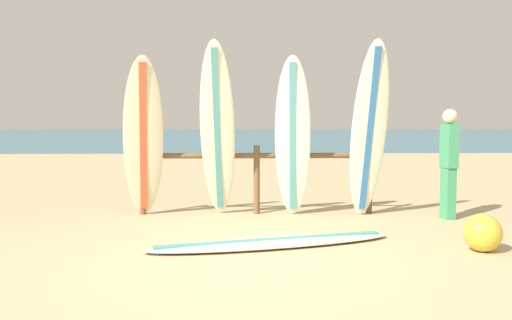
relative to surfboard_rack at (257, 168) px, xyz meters
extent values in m
plane|color=tan|center=(-0.19, -2.77, -0.67)|extent=(120.00, 120.00, 0.00)
cube|color=#196B93|center=(-0.19, 55.23, -0.66)|extent=(120.00, 80.00, 0.01)
cylinder|color=brown|center=(-1.66, 0.00, -0.17)|extent=(0.09, 0.09, 1.00)
cylinder|color=brown|center=(0.00, 0.00, -0.17)|extent=(0.09, 0.09, 1.00)
cylinder|color=brown|center=(1.66, 0.00, -0.17)|extent=(0.09, 0.09, 1.00)
cylinder|color=brown|center=(0.00, 0.00, 0.18)|extent=(3.41, 0.08, 0.08)
ellipsoid|color=beige|center=(-1.58, -0.29, 0.45)|extent=(0.67, 0.78, 2.23)
cube|color=#CC5933|center=(-1.58, -0.29, 0.45)|extent=(0.22, 0.66, 2.06)
ellipsoid|color=silver|center=(-0.55, -0.39, 0.53)|extent=(0.52, 1.05, 2.40)
cube|color=teal|center=(-0.55, -0.39, 0.53)|extent=(0.13, 0.96, 2.22)
ellipsoid|color=white|center=(0.49, -0.32, 0.45)|extent=(0.57, 0.66, 2.24)
cube|color=teal|center=(0.49, -0.32, 0.45)|extent=(0.16, 0.58, 2.06)
ellipsoid|color=white|center=(1.53, -0.45, 0.55)|extent=(0.57, 0.73, 2.43)
cube|color=#3372B2|center=(1.53, -0.45, 0.55)|extent=(0.15, 0.65, 2.24)
ellipsoid|color=beige|center=(0.10, -2.02, -0.63)|extent=(2.82, 1.27, 0.07)
cube|color=teal|center=(0.10, -2.02, -0.63)|extent=(2.49, 0.77, 0.08)
cube|color=#3F9966|center=(2.63, -0.51, -0.31)|extent=(0.16, 0.22, 0.71)
cube|color=#3F9966|center=(2.63, -0.51, 0.34)|extent=(0.19, 0.26, 0.60)
sphere|color=beige|center=(2.63, -0.51, 0.75)|extent=(0.21, 0.21, 0.21)
cube|color=#B22D28|center=(-7.16, 29.69, -0.48)|extent=(1.52, 2.59, 0.35)
cube|color=silver|center=(-7.16, 29.69, -0.13)|extent=(0.89, 1.01, 0.36)
sphere|color=gold|center=(2.25, -2.37, -0.47)|extent=(0.39, 0.39, 0.39)
camera|label=1|loc=(-0.27, -7.70, 0.66)|focal=37.33mm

